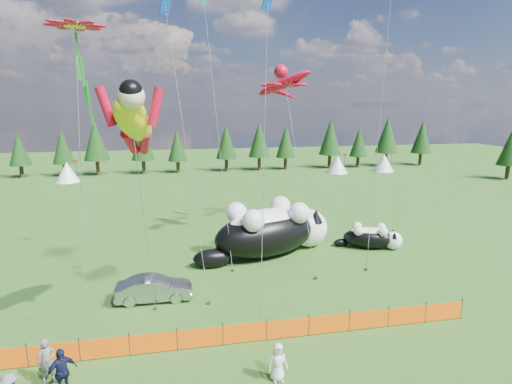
% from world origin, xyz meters
% --- Properties ---
extents(ground, '(160.00, 160.00, 0.00)m').
position_xyz_m(ground, '(0.00, 0.00, 0.00)').
color(ground, '#0D3609').
rests_on(ground, ground).
extents(safety_fence, '(22.06, 0.06, 1.10)m').
position_xyz_m(safety_fence, '(0.00, -3.00, 0.50)').
color(safety_fence, '#262626').
rests_on(safety_fence, ground).
extents(tree_line, '(90.00, 4.00, 8.00)m').
position_xyz_m(tree_line, '(0.00, 45.00, 4.00)').
color(tree_line, black).
rests_on(tree_line, ground).
extents(festival_tents, '(50.00, 3.20, 2.80)m').
position_xyz_m(festival_tents, '(11.00, 40.00, 1.40)').
color(festival_tents, white).
rests_on(festival_tents, ground).
extents(cat_large, '(10.37, 6.30, 3.88)m').
position_xyz_m(cat_large, '(3.73, 7.58, 1.84)').
color(cat_large, black).
rests_on(cat_large, ground).
extents(cat_small, '(4.88, 2.97, 1.83)m').
position_xyz_m(cat_small, '(11.37, 7.33, 0.87)').
color(cat_small, black).
rests_on(cat_small, ground).
extents(car, '(4.12, 1.47, 1.35)m').
position_xyz_m(car, '(-4.24, 1.97, 0.68)').
color(car, '#A6A6AB').
rests_on(car, ground).
extents(spectator_a, '(0.76, 0.60, 1.81)m').
position_xyz_m(spectator_a, '(-7.91, -4.10, 0.91)').
color(spectator_a, slate).
rests_on(spectator_a, ground).
extents(spectator_c, '(1.24, 1.12, 1.91)m').
position_xyz_m(spectator_c, '(-7.14, -5.00, 0.95)').
color(spectator_c, black).
rests_on(spectator_c, ground).
extents(spectator_e, '(0.80, 0.56, 1.57)m').
position_xyz_m(spectator_e, '(0.84, -5.70, 0.79)').
color(spectator_e, silver).
rests_on(spectator_e, ground).
extents(superhero_kite, '(4.48, 4.75, 11.80)m').
position_xyz_m(superhero_kite, '(-4.43, -1.21, 9.85)').
color(superhero_kite, '#D6D30B').
rests_on(superhero_kite, ground).
extents(gecko_kite, '(7.07, 11.89, 14.62)m').
position_xyz_m(gecko_kite, '(5.41, 11.20, 12.14)').
color(gecko_kite, red).
rests_on(gecko_kite, ground).
extents(flower_kite, '(2.94, 3.96, 14.04)m').
position_xyz_m(flower_kite, '(-6.73, 0.28, 13.68)').
color(flower_kite, red).
rests_on(flower_kite, ground).
extents(diamond_kite_a, '(2.32, 5.88, 17.25)m').
position_xyz_m(diamond_kite_a, '(-2.96, 6.12, 15.45)').
color(diamond_kite_a, blue).
rests_on(diamond_kite_a, ground).
extents(diamond_kite_c, '(1.20, 2.17, 15.82)m').
position_xyz_m(diamond_kite_c, '(1.59, -0.05, 14.29)').
color(diamond_kite_c, blue).
rests_on(diamond_kite_c, ground).
extents(diamond_kite_d, '(1.38, 6.55, 18.82)m').
position_xyz_m(diamond_kite_d, '(-0.42, 10.66, 16.84)').
color(diamond_kite_d, '#0EA2AB').
rests_on(diamond_kite_d, ground).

